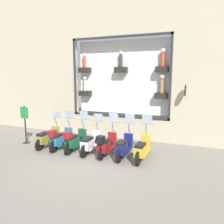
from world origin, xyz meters
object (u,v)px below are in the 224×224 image
at_px(scooter_yellow_0, 142,149).
at_px(scooter_red_2, 106,145).
at_px(scooter_navy_1, 124,147).
at_px(scooter_teal_5, 60,139).
at_px(scooter_olive_6, 47,138).
at_px(shop_sign_post, 25,123).
at_px(scooter_green_4, 75,140).
at_px(scooter_white_3, 90,143).

distance_m(scooter_yellow_0, scooter_red_2, 1.50).
bearing_deg(scooter_navy_1, scooter_teal_5, 91.16).
bearing_deg(scooter_navy_1, scooter_olive_6, 90.08).
bearing_deg(scooter_olive_6, scooter_navy_1, -89.92).
bearing_deg(scooter_red_2, scooter_yellow_0, -87.51).
distance_m(scooter_navy_1, scooter_olive_6, 3.73).
bearing_deg(scooter_teal_5, scooter_navy_1, -88.84).
distance_m(scooter_teal_5, shop_sign_post, 2.17).
bearing_deg(scooter_red_2, scooter_olive_6, 88.87).
xyz_separation_m(scooter_navy_1, scooter_green_4, (-0.06, 2.24, 0.04)).
relative_size(scooter_navy_1, scooter_white_3, 1.00).
bearing_deg(scooter_yellow_0, scooter_navy_1, 90.09).
distance_m(scooter_red_2, scooter_green_4, 1.49).
bearing_deg(scooter_red_2, scooter_white_3, 85.42).
bearing_deg(scooter_yellow_0, scooter_teal_5, 90.94).
distance_m(scooter_yellow_0, scooter_olive_6, 4.48).
height_order(scooter_red_2, shop_sign_post, shop_sign_post).
bearing_deg(shop_sign_post, scooter_navy_1, -91.03).
xyz_separation_m(scooter_yellow_0, scooter_olive_6, (-0.01, 4.48, -0.02)).
bearing_deg(scooter_olive_6, scooter_teal_5, -94.24).
height_order(scooter_red_2, scooter_white_3, scooter_red_2).
height_order(scooter_yellow_0, scooter_green_4, scooter_yellow_0).
xyz_separation_m(scooter_white_3, scooter_teal_5, (-0.06, 1.49, 0.05)).
bearing_deg(scooter_green_4, scooter_yellow_0, -88.86).
bearing_deg(scooter_navy_1, scooter_red_2, 94.89).
bearing_deg(shop_sign_post, scooter_red_2, -92.05).
bearing_deg(scooter_green_4, scooter_red_2, -90.21).
bearing_deg(shop_sign_post, scooter_green_4, -93.01).
relative_size(scooter_red_2, scooter_green_4, 1.00).
height_order(scooter_green_4, scooter_teal_5, scooter_green_4).
relative_size(scooter_red_2, scooter_white_3, 1.00).
relative_size(scooter_olive_6, shop_sign_post, 0.98).
distance_m(scooter_yellow_0, shop_sign_post, 5.87).
distance_m(scooter_navy_1, shop_sign_post, 5.12).
xyz_separation_m(scooter_yellow_0, scooter_green_4, (-0.06, 2.99, 0.04)).
bearing_deg(scooter_white_3, scooter_red_2, -94.58).
xyz_separation_m(scooter_navy_1, scooter_olive_6, (-0.00, 3.73, -0.01)).
xyz_separation_m(scooter_olive_6, shop_sign_post, (0.10, 1.36, 0.57)).
relative_size(scooter_green_4, scooter_olive_6, 1.00).
relative_size(scooter_red_2, scooter_olive_6, 1.00).
bearing_deg(shop_sign_post, scooter_teal_5, -94.13).
distance_m(scooter_red_2, scooter_teal_5, 2.24).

